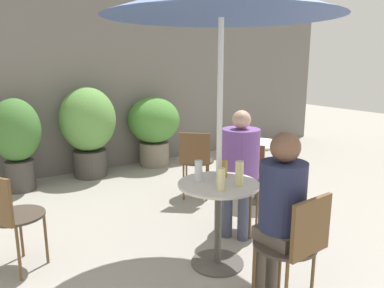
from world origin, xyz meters
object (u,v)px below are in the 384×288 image
cafe_table_far (258,162)px  beer_glass_1 (221,179)px  cafe_table_near (218,208)px  beer_glass_3 (223,169)px  bistro_chair_0 (296,241)px  potted_plant_1 (88,125)px  bistro_chair_3 (7,212)px  potted_plant_2 (154,125)px  seated_person_1 (240,162)px  seated_person_0 (281,203)px  bistro_chair_2 (196,157)px  beer_glass_2 (239,174)px  potted_plant_0 (16,137)px  beer_glass_0 (199,171)px  bistro_chair_1 (243,178)px

cafe_table_far → beer_glass_1: bearing=-141.9°
cafe_table_near → beer_glass_3: bearing=39.8°
bistro_chair_0 → potted_plant_1: (-0.18, 3.79, 0.24)m
bistro_chair_3 → beer_glass_3: 1.77m
beer_glass_3 → potted_plant_2: (0.83, 2.93, -0.13)m
bistro_chair_0 → seated_person_1: 1.25m
bistro_chair_0 → seated_person_1: bearing=-116.6°
seated_person_0 → bistro_chair_2: bearing=-111.8°
bistro_chair_0 → beer_glass_2: bearing=-97.8°
bistro_chair_0 → seated_person_0: (-0.01, 0.14, 0.22)m
potted_plant_0 → bistro_chair_3: bearing=-100.4°
potted_plant_1 → bistro_chair_2: bearing=-63.9°
bistro_chair_2 → potted_plant_0: (-1.78, 1.52, 0.19)m
beer_glass_0 → seated_person_0: bearing=-78.1°
potted_plant_2 → seated_person_0: bearing=-103.9°
seated_person_1 → beer_glass_1: bearing=-84.7°
bistro_chair_0 → potted_plant_0: 3.86m
bistro_chair_2 → potted_plant_2: 1.69m
bistro_chair_1 → potted_plant_2: potted_plant_2 is taller
bistro_chair_0 → seated_person_1: size_ratio=0.69×
seated_person_1 → potted_plant_1: (-0.64, 2.65, 0.03)m
cafe_table_near → beer_glass_1: bearing=-120.0°
bistro_chair_1 → potted_plant_2: (0.31, 2.59, 0.13)m
beer_glass_2 → potted_plant_1: (-0.22, 3.14, -0.05)m
cafe_table_near → beer_glass_0: size_ratio=4.05×
cafe_table_far → beer_glass_2: 1.67m
cafe_table_near → beer_glass_1: 0.35m
cafe_table_near → bistro_chair_3: 1.68m
cafe_table_near → potted_plant_0: bearing=110.8°
seated_person_1 → bistro_chair_3: bearing=-136.2°
bistro_chair_2 → beer_glass_3: beer_glass_3 is taller
seated_person_1 → beer_glass_1: (-0.61, -0.51, 0.08)m
potted_plant_0 → potted_plant_1: bearing=6.3°
bistro_chair_2 → cafe_table_near: bearing=103.0°
seated_person_0 → potted_plant_0: 3.72m
bistro_chair_3 → potted_plant_0: 2.16m
cafe_table_far → bistro_chair_1: 0.84m
bistro_chair_2 → potted_plant_1: (-0.80, 1.63, 0.24)m
beer_glass_1 → potted_plant_1: (-0.04, 3.15, -0.04)m
bistro_chair_3 → seated_person_1: seated_person_1 is taller
bistro_chair_1 → seated_person_1: 0.25m
seated_person_0 → potted_plant_1: size_ratio=0.94×
bistro_chair_3 → beer_glass_3: size_ratio=5.78×
seated_person_0 → beer_glass_2: bearing=-100.1°
potted_plant_0 → bistro_chair_0: bearing=-72.5°
beer_glass_0 → beer_glass_1: size_ratio=1.01×
beer_glass_3 → beer_glass_1: bearing=-130.1°
bistro_chair_3 → beer_glass_1: size_ratio=4.87×
potted_plant_1 → beer_glass_3: bearing=-85.1°
seated_person_0 → seated_person_1: bearing=-119.9°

